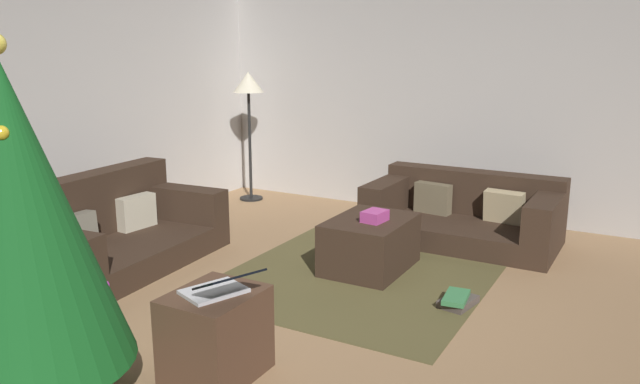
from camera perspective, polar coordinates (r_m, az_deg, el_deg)
ground_plane at (r=4.21m, az=2.22°, el=-12.20°), size 6.40×6.40×0.00m
rear_partition at (r=5.94m, az=-25.97°, el=7.01°), size 6.40×0.12×2.60m
corner_partition at (r=6.77m, az=14.61°, el=8.50°), size 0.12×6.40×2.60m
couch_left at (r=5.51m, az=-18.77°, el=-3.58°), size 1.86×1.08×0.76m
couch_right at (r=6.05m, az=13.34°, el=-2.04°), size 0.97×1.75×0.63m
ottoman at (r=5.14m, az=4.67°, el=-4.85°), size 0.81×0.60×0.43m
gift_box at (r=5.00m, az=5.12°, el=-2.24°), size 0.22×0.18×0.09m
tv_remote at (r=5.11m, az=5.14°, el=-2.29°), size 0.08×0.17×0.02m
christmas_tree at (r=3.26m, az=-26.51°, el=-2.11°), size 1.03×1.03×1.87m
side_table at (r=3.55m, az=-9.68°, el=-12.97°), size 0.52×0.44×0.50m
laptop at (r=3.37m, az=-9.33°, el=-8.70°), size 0.45×0.49×0.18m
book_stack at (r=4.57m, az=12.66°, el=-9.80°), size 0.35×0.25×0.09m
corner_lamp at (r=7.38m, az=-6.67°, el=9.24°), size 0.36×0.36×1.54m
area_rug at (r=5.21m, az=4.62°, el=-7.08°), size 2.60×2.00×0.01m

